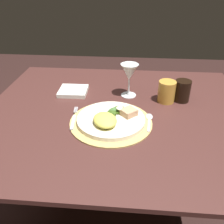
{
  "coord_description": "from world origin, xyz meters",
  "views": [
    {
      "loc": [
        0.05,
        -0.9,
        1.28
      ],
      "look_at": [
        -0.02,
        -0.04,
        0.77
      ],
      "focal_mm": 38.57,
      "sensor_mm": 36.0,
      "label": 1
    }
  ],
  "objects_px": {
    "spoon": "(149,119)",
    "fork": "(74,119)",
    "wine_glass": "(129,73)",
    "dinner_plate": "(111,120)",
    "napkin": "(73,91)",
    "amber_tumbler": "(167,92)",
    "dark_tumbler": "(182,91)",
    "dining_table": "(118,140)"
  },
  "relations": [
    {
      "from": "spoon",
      "to": "fork",
      "type": "bearing_deg",
      "value": -175.5
    },
    {
      "from": "spoon",
      "to": "wine_glass",
      "type": "distance_m",
      "value": 0.26
    },
    {
      "from": "dinner_plate",
      "to": "spoon",
      "type": "distance_m",
      "value": 0.16
    },
    {
      "from": "spoon",
      "to": "napkin",
      "type": "bearing_deg",
      "value": 148.22
    },
    {
      "from": "napkin",
      "to": "amber_tumbler",
      "type": "relative_size",
      "value": 1.37
    },
    {
      "from": "dinner_plate",
      "to": "wine_glass",
      "type": "relative_size",
      "value": 1.7
    },
    {
      "from": "dark_tumbler",
      "to": "spoon",
      "type": "bearing_deg",
      "value": -129.7
    },
    {
      "from": "spoon",
      "to": "dark_tumbler",
      "type": "relative_size",
      "value": 1.34
    },
    {
      "from": "wine_glass",
      "to": "dark_tumbler",
      "type": "relative_size",
      "value": 1.6
    },
    {
      "from": "spoon",
      "to": "napkin",
      "type": "relative_size",
      "value": 0.98
    },
    {
      "from": "dining_table",
      "to": "fork",
      "type": "relative_size",
      "value": 6.86
    },
    {
      "from": "fork",
      "to": "napkin",
      "type": "relative_size",
      "value": 1.26
    },
    {
      "from": "fork",
      "to": "napkin",
      "type": "xyz_separation_m",
      "value": [
        -0.06,
        0.25,
        0.0
      ]
    },
    {
      "from": "dinner_plate",
      "to": "napkin",
      "type": "bearing_deg",
      "value": 129.86
    },
    {
      "from": "napkin",
      "to": "dark_tumbler",
      "type": "xyz_separation_m",
      "value": [
        0.52,
        -0.04,
        0.04
      ]
    },
    {
      "from": "dining_table",
      "to": "amber_tumbler",
      "type": "xyz_separation_m",
      "value": [
        0.21,
        0.11,
        0.21
      ]
    },
    {
      "from": "fork",
      "to": "spoon",
      "type": "bearing_deg",
      "value": 4.5
    },
    {
      "from": "dinner_plate",
      "to": "napkin",
      "type": "relative_size",
      "value": 1.99
    },
    {
      "from": "napkin",
      "to": "dark_tumbler",
      "type": "height_order",
      "value": "dark_tumbler"
    },
    {
      "from": "dining_table",
      "to": "spoon",
      "type": "distance_m",
      "value": 0.22
    },
    {
      "from": "fork",
      "to": "wine_glass",
      "type": "bearing_deg",
      "value": 48.43
    },
    {
      "from": "dining_table",
      "to": "napkin",
      "type": "xyz_separation_m",
      "value": [
        -0.23,
        0.16,
        0.17
      ]
    },
    {
      "from": "fork",
      "to": "dark_tumbler",
      "type": "relative_size",
      "value": 1.72
    },
    {
      "from": "napkin",
      "to": "amber_tumbler",
      "type": "bearing_deg",
      "value": -6.33
    },
    {
      "from": "napkin",
      "to": "dinner_plate",
      "type": "bearing_deg",
      "value": -50.14
    },
    {
      "from": "napkin",
      "to": "wine_glass",
      "type": "relative_size",
      "value": 0.86
    },
    {
      "from": "wine_glass",
      "to": "amber_tumbler",
      "type": "xyz_separation_m",
      "value": [
        0.17,
        -0.04,
        -0.07
      ]
    },
    {
      "from": "dinner_plate",
      "to": "spoon",
      "type": "height_order",
      "value": "dinner_plate"
    },
    {
      "from": "wine_glass",
      "to": "dinner_plate",
      "type": "bearing_deg",
      "value": -104.63
    },
    {
      "from": "wine_glass",
      "to": "dark_tumbler",
      "type": "bearing_deg",
      "value": -6.9
    },
    {
      "from": "dining_table",
      "to": "wine_glass",
      "type": "distance_m",
      "value": 0.31
    },
    {
      "from": "dining_table",
      "to": "napkin",
      "type": "bearing_deg",
      "value": 146.11
    },
    {
      "from": "wine_glass",
      "to": "fork",
      "type": "bearing_deg",
      "value": -131.57
    },
    {
      "from": "dark_tumbler",
      "to": "fork",
      "type": "bearing_deg",
      "value": -155.21
    },
    {
      "from": "dining_table",
      "to": "spoon",
      "type": "relative_size",
      "value": 8.82
    },
    {
      "from": "wine_glass",
      "to": "amber_tumbler",
      "type": "relative_size",
      "value": 1.61
    },
    {
      "from": "dinner_plate",
      "to": "wine_glass",
      "type": "distance_m",
      "value": 0.27
    },
    {
      "from": "napkin",
      "to": "fork",
      "type": "bearing_deg",
      "value": -76.8
    },
    {
      "from": "dinner_plate",
      "to": "amber_tumbler",
      "type": "xyz_separation_m",
      "value": [
        0.24,
        0.2,
        0.03
      ]
    },
    {
      "from": "dining_table",
      "to": "wine_glass",
      "type": "bearing_deg",
      "value": 74.88
    },
    {
      "from": "spoon",
      "to": "dinner_plate",
      "type": "bearing_deg",
      "value": -170.2
    },
    {
      "from": "dining_table",
      "to": "dark_tumbler",
      "type": "xyz_separation_m",
      "value": [
        0.29,
        0.12,
        0.21
      ]
    }
  ]
}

